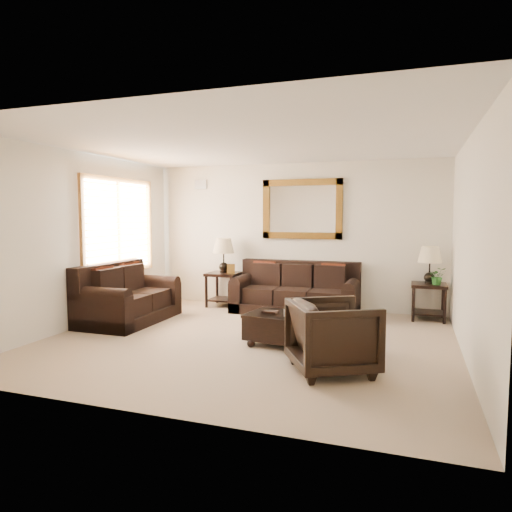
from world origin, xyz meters
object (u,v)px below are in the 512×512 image
at_px(sofa, 296,294).
at_px(loveseat, 126,300).
at_px(armchair, 333,333).
at_px(coffee_table, 292,327).
at_px(end_table_left, 224,262).
at_px(end_table_right, 429,272).

xyz_separation_m(sofa, loveseat, (-2.46, -1.61, 0.02)).
xyz_separation_m(loveseat, armchair, (3.61, -1.35, 0.09)).
bearing_deg(loveseat, sofa, -56.83).
relative_size(loveseat, coffee_table, 1.30).
bearing_deg(sofa, end_table_left, 176.09).
relative_size(end_table_left, end_table_right, 1.06).
bearing_deg(armchair, coffee_table, 8.83).
relative_size(sofa, armchair, 2.50).
distance_m(loveseat, coffee_table, 2.97).
distance_m(sofa, loveseat, 2.94).
distance_m(end_table_left, armchair, 4.03).
bearing_deg(loveseat, coffee_table, -99.59).
height_order(coffee_table, armchair, armchair).
bearing_deg(end_table_right, loveseat, -159.82).
bearing_deg(sofa, loveseat, -146.83).
distance_m(loveseat, end_table_right, 5.02).
relative_size(end_table_right, armchair, 1.39).
height_order(loveseat, end_table_left, end_table_left).
bearing_deg(armchair, end_table_left, 10.77).
bearing_deg(loveseat, end_table_left, -30.70).
xyz_separation_m(end_table_left, end_table_right, (3.68, 0.02, -0.05)).
height_order(sofa, coffee_table, sofa).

